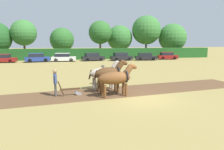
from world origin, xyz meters
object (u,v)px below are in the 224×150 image
(parked_car_far_right, at_px, (145,57))
(tree_center_left, at_px, (62,40))
(parked_car_end_right, at_px, (167,56))
(parked_car_center, at_px, (64,57))
(tree_center_right, at_px, (120,38))
(draft_horse_lead_left, at_px, (116,78))
(parked_car_right, at_px, (121,57))
(draft_horse_lead_right, at_px, (110,73))
(plow, at_px, (72,91))
(tree_left, at_px, (24,33))
(parked_car_center_right, at_px, (93,57))
(parked_car_left, at_px, (3,59))
(draft_horse_trail_left, at_px, (104,73))
(tree_right, at_px, (146,30))
(tree_far_right, at_px, (172,38))
(tree_center, at_px, (100,32))
(farmer_at_plow, at_px, (55,80))
(parked_car_center_left, at_px, (37,58))
(farmer_beside_team, at_px, (103,73))

(parked_car_far_right, bearing_deg, tree_center_left, 151.19)
(parked_car_far_right, bearing_deg, parked_car_end_right, 20.10)
(parked_car_center, bearing_deg, tree_center_right, 46.46)
(draft_horse_lead_left, distance_m, parked_car_right, 28.08)
(draft_horse_lead_right, height_order, parked_car_end_right, draft_horse_lead_right)
(parked_car_right, bearing_deg, plow, -115.48)
(tree_left, bearing_deg, draft_horse_lead_left, -72.90)
(parked_car_center_right, bearing_deg, parked_car_far_right, -14.54)
(plow, relative_size, parked_car_left, 0.37)
(draft_horse_lead_left, height_order, draft_horse_trail_left, draft_horse_trail_left)
(plow, bearing_deg, tree_right, 54.25)
(plow, distance_m, parked_car_right, 28.17)
(parked_car_center, height_order, parked_car_far_right, parked_car_center)
(tree_left, xyz_separation_m, tree_center_right, (21.94, 1.21, -1.02))
(tree_left, distance_m, tree_far_right, 35.31)
(parked_car_left, relative_size, parked_car_right, 1.03)
(tree_right, height_order, parked_car_center, tree_right)
(tree_center, relative_size, parked_car_center_right, 1.88)
(parked_car_center, xyz_separation_m, parked_car_far_right, (15.71, -0.79, -0.05))
(draft_horse_lead_left, bearing_deg, parked_car_right, 66.81)
(tree_right, bearing_deg, draft_horse_lead_right, -115.11)
(tree_center_left, relative_size, draft_horse_trail_left, 2.45)
(farmer_at_plow, xyz_separation_m, parked_car_center_left, (-3.99, 26.21, -0.31))
(tree_right, xyz_separation_m, parked_car_left, (-30.22, -9.80, -5.69))
(tree_left, relative_size, parked_car_center_left, 1.85)
(tree_center, height_order, draft_horse_lead_right, tree_center)
(farmer_beside_team, bearing_deg, parked_car_center_right, 73.79)
(draft_horse_lead_right, bearing_deg, parked_car_end_right, 48.57)
(draft_horse_trail_left, xyz_separation_m, parked_car_right, (7.93, 24.58, -0.51))
(farmer_beside_team, bearing_deg, parked_car_center, 86.94)
(parked_car_end_right, bearing_deg, plow, -120.52)
(parked_car_center_left, relative_size, parked_car_end_right, 1.08)
(tree_left, xyz_separation_m, tree_far_right, (35.29, -0.34, -0.88))
(tree_center_left, height_order, tree_far_right, tree_far_right)
(parked_car_far_right, bearing_deg, plow, -112.78)
(farmer_at_plow, relative_size, parked_car_center_left, 0.40)
(tree_center, distance_m, parked_car_center_right, 10.62)
(tree_right, bearing_deg, draft_horse_lead_left, -114.18)
(tree_center, xyz_separation_m, draft_horse_lead_left, (-5.15, -36.50, -4.45))
(tree_center, xyz_separation_m, parked_car_center, (-8.43, -9.19, -4.96))
(draft_horse_lead_right, distance_m, parked_car_end_right, 31.85)
(tree_center, distance_m, plow, 36.92)
(farmer_at_plow, height_order, parked_car_right, farmer_at_plow)
(tree_right, height_order, tree_far_right, tree_right)
(parked_car_end_right, bearing_deg, parked_car_center_right, -173.05)
(tree_center_right, height_order, plow, tree_center_right)
(parked_car_end_right, bearing_deg, tree_left, 168.10)
(draft_horse_lead_right, bearing_deg, parked_car_right, 65.77)
(tree_center_left, relative_size, tree_center_right, 0.89)
(tree_right, relative_size, parked_car_left, 2.28)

